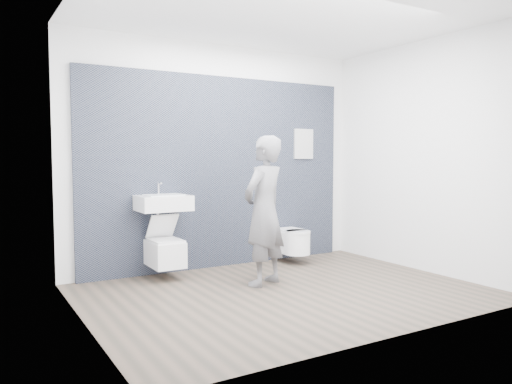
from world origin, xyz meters
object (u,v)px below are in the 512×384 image
washbasin (163,202)px  toilet_square (165,251)px  visitor (264,211)px  toilet_rounded (293,241)px

washbasin → toilet_square: washbasin is taller
visitor → toilet_rounded: bearing=-163.6°
toilet_square → washbasin: bearing=90.0°
visitor → washbasin: bearing=-69.3°
visitor → toilet_square: bearing=-68.3°
washbasin → toilet_rounded: (1.75, -0.07, -0.59)m
toilet_rounded → visitor: (-0.92, -0.78, 0.53)m
toilet_square → visitor: visitor is taller
washbasin → toilet_square: bearing=-90.0°
washbasin → visitor: 1.19m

